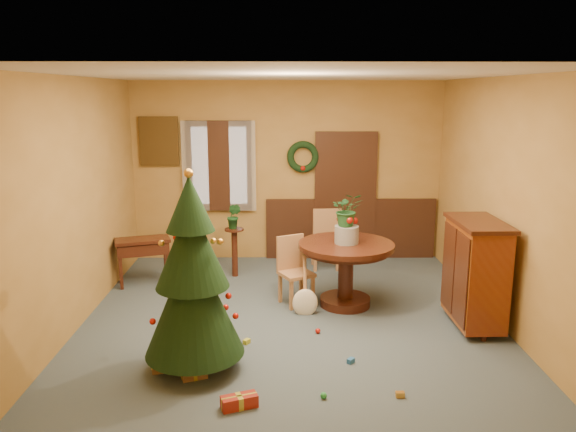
{
  "coord_description": "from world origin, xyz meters",
  "views": [
    {
      "loc": [
        -0.13,
        -6.32,
        2.72
      ],
      "look_at": [
        -0.02,
        0.4,
        1.23
      ],
      "focal_mm": 35.0,
      "sensor_mm": 36.0,
      "label": 1
    }
  ],
  "objects_px": {
    "sideboard": "(476,271)",
    "dining_table": "(346,262)",
    "chair_near": "(294,268)",
    "writing_desk": "(143,250)",
    "christmas_tree": "(193,278)"
  },
  "relations": [
    {
      "from": "sideboard",
      "to": "dining_table",
      "type": "bearing_deg",
      "value": 154.19
    },
    {
      "from": "chair_near",
      "to": "writing_desk",
      "type": "distance_m",
      "value": 2.27
    },
    {
      "from": "sideboard",
      "to": "christmas_tree",
      "type": "bearing_deg",
      "value": -162.17
    },
    {
      "from": "chair_near",
      "to": "sideboard",
      "type": "distance_m",
      "value": 2.25
    },
    {
      "from": "dining_table",
      "to": "chair_near",
      "type": "height_order",
      "value": "chair_near"
    },
    {
      "from": "chair_near",
      "to": "sideboard",
      "type": "relative_size",
      "value": 0.69
    },
    {
      "from": "chair_near",
      "to": "writing_desk",
      "type": "xyz_separation_m",
      "value": [
        -2.14,
        0.76,
        0.03
      ]
    },
    {
      "from": "chair_near",
      "to": "christmas_tree",
      "type": "height_order",
      "value": "christmas_tree"
    },
    {
      "from": "writing_desk",
      "to": "sideboard",
      "type": "height_order",
      "value": "sideboard"
    },
    {
      "from": "chair_near",
      "to": "sideboard",
      "type": "xyz_separation_m",
      "value": [
        2.09,
        -0.81,
        0.21
      ]
    },
    {
      "from": "dining_table",
      "to": "sideboard",
      "type": "bearing_deg",
      "value": -25.81
    },
    {
      "from": "christmas_tree",
      "to": "writing_desk",
      "type": "relative_size",
      "value": 2.41
    },
    {
      "from": "writing_desk",
      "to": "sideboard",
      "type": "relative_size",
      "value": 0.65
    },
    {
      "from": "dining_table",
      "to": "christmas_tree",
      "type": "bearing_deg",
      "value": -135.0
    },
    {
      "from": "christmas_tree",
      "to": "sideboard",
      "type": "xyz_separation_m",
      "value": [
        3.12,
        1.0,
        -0.27
      ]
    }
  ]
}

